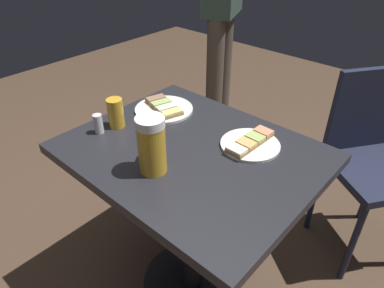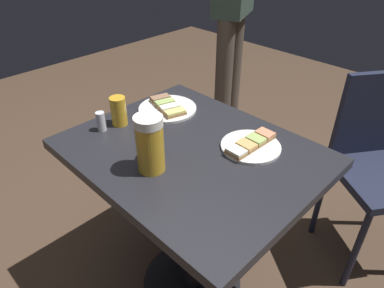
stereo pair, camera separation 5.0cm
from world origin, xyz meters
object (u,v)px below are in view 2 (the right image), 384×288
(beer_mug, at_px, (150,143))
(patron_standing, at_px, (233,1))
(plate_far, at_px, (168,108))
(salt_shaker, at_px, (101,121))
(cafe_chair, at_px, (379,159))
(beer_glass_small, at_px, (119,111))
(plate_near, at_px, (251,145))

(beer_mug, height_order, patron_standing, patron_standing)
(plate_far, distance_m, salt_shaker, 0.28)
(cafe_chair, bearing_deg, beer_glass_small, -6.19)
(salt_shaker, height_order, cafe_chair, cafe_chair)
(patron_standing, bearing_deg, plate_far, 1.61)
(plate_near, height_order, patron_standing, patron_standing)
(salt_shaker, xyz_separation_m, patron_standing, (-1.18, -0.36, 0.19))
(plate_near, bearing_deg, cafe_chair, 155.67)
(beer_mug, bearing_deg, salt_shaker, -92.89)
(beer_mug, bearing_deg, patron_standing, -150.77)
(plate_near, distance_m, beer_mug, 0.35)
(beer_glass_small, xyz_separation_m, patron_standing, (-1.11, -0.37, 0.17))
(plate_near, distance_m, beer_glass_small, 0.50)
(beer_glass_small, bearing_deg, plate_near, 116.27)
(patron_standing, bearing_deg, beer_glass_small, -4.43)
(plate_far, xyz_separation_m, beer_glass_small, (0.20, -0.04, 0.05))
(salt_shaker, bearing_deg, patron_standing, -162.88)
(salt_shaker, bearing_deg, beer_glass_small, 171.72)
(beer_mug, bearing_deg, beer_glass_small, -106.57)
(plate_far, height_order, salt_shaker, salt_shaker)
(beer_mug, bearing_deg, plate_far, -138.97)
(beer_mug, xyz_separation_m, beer_glass_small, (-0.09, -0.30, -0.04))
(beer_glass_small, bearing_deg, salt_shaker, -8.28)
(beer_mug, xyz_separation_m, cafe_chair, (-0.90, 0.42, -0.31))
(plate_far, xyz_separation_m, salt_shaker, (0.28, -0.05, 0.03))
(plate_near, height_order, plate_far, same)
(beer_mug, relative_size, salt_shaker, 2.54)
(beer_mug, relative_size, patron_standing, 0.11)
(plate_near, distance_m, plate_far, 0.41)
(beer_mug, bearing_deg, plate_near, 153.76)
(beer_glass_small, distance_m, salt_shaker, 0.08)
(beer_glass_small, bearing_deg, patron_standing, -161.34)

